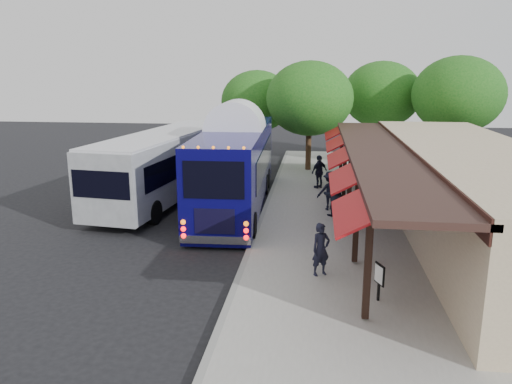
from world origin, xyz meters
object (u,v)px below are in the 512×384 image
at_px(city_bus, 168,162).
at_px(ped_a, 321,249).
at_px(coach_bus, 236,162).
at_px(ped_b, 334,195).
at_px(ped_c, 319,172).
at_px(ped_d, 330,191).
at_px(sign_board, 379,276).

distance_m(city_bus, ped_a, 12.47).
bearing_deg(coach_bus, ped_b, -20.69).
xyz_separation_m(ped_a, ped_c, (-0.04, 12.23, 0.06)).
bearing_deg(ped_d, ped_a, 71.82).
bearing_deg(ped_b, city_bus, -29.05).
distance_m(coach_bus, sign_board, 11.63).
xyz_separation_m(city_bus, ped_c, (7.82, 2.59, -0.84)).
bearing_deg(ped_d, ped_b, 83.66).
bearing_deg(coach_bus, city_bus, 159.72).
bearing_deg(ped_c, ped_a, 46.64).
height_order(coach_bus, ped_d, coach_bus).
distance_m(ped_d, sign_board, 9.51).
xyz_separation_m(coach_bus, city_bus, (-3.79, 1.25, -0.29)).
bearing_deg(coach_bus, ped_d, -9.74).
xyz_separation_m(city_bus, ped_d, (8.31, -1.86, -0.85)).
height_order(ped_b, ped_c, ped_b).
relative_size(coach_bus, ped_c, 7.02).
xyz_separation_m(ped_b, sign_board, (1.04, -8.47, -0.21)).
height_order(ped_c, ped_d, ped_c).
height_order(city_bus, ped_c, city_bus).
relative_size(city_bus, sign_board, 11.90).
relative_size(city_bus, ped_b, 6.84).
relative_size(ped_b, ped_c, 1.04).
distance_m(city_bus, ped_c, 8.28).
xyz_separation_m(ped_b, ped_c, (-0.63, 5.41, -0.04)).
bearing_deg(coach_bus, sign_board, -62.47).
bearing_deg(sign_board, ped_c, 74.32).
bearing_deg(coach_bus, ped_a, -66.14).
height_order(city_bus, sign_board, city_bus).
xyz_separation_m(coach_bus, sign_board, (5.70, -10.05, -1.30)).
height_order(ped_b, ped_d, ped_b).
distance_m(ped_a, ped_c, 12.23).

